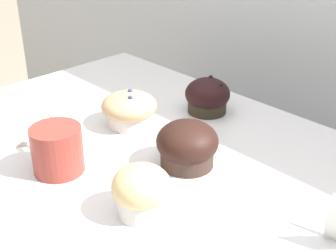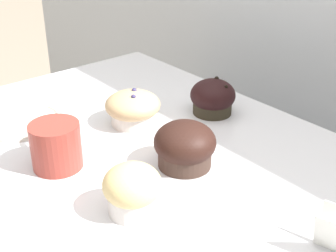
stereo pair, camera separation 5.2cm
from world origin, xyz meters
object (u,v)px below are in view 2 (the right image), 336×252
muffin_front_left (213,98)px  serving_plate (19,121)px  muffin_front_center (185,146)px  coffee_cup (56,144)px  muffin_back_left (133,108)px  muffin_back_right (132,189)px

muffin_front_left → serving_plate: (-0.22, -0.34, -0.03)m
muffin_front_center → coffee_cup: (-0.14, -0.17, 0.00)m
muffin_front_center → serving_plate: 0.37m
muffin_back_left → muffin_back_right: bearing=-36.0°
coffee_cup → serving_plate: (-0.20, 0.02, -0.04)m
muffin_back_left → serving_plate: 0.23m
muffin_back_left → coffee_cup: size_ratio=0.87×
muffin_front_center → muffin_front_left: size_ratio=1.12×
muffin_back_right → serving_plate: bearing=-178.6°
muffin_front_center → muffin_back_right: bearing=-71.7°
coffee_cup → muffin_front_center: bearing=50.6°
muffin_front_left → coffee_cup: 0.35m
muffin_back_left → coffee_cup: coffee_cup is taller
muffin_front_center → coffee_cup: bearing=-129.4°
muffin_front_center → muffin_back_right: size_ratio=1.23×
muffin_back_left → muffin_front_left: 0.17m
muffin_front_center → muffin_back_right: (0.05, -0.14, 0.00)m
muffin_front_center → serving_plate: bearing=-155.4°
muffin_front_center → muffin_front_left: bearing=122.9°
muffin_front_center → coffee_cup: size_ratio=0.83×
muffin_back_left → muffin_front_left: (0.07, 0.16, 0.00)m
muffin_front_left → serving_plate: 0.40m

